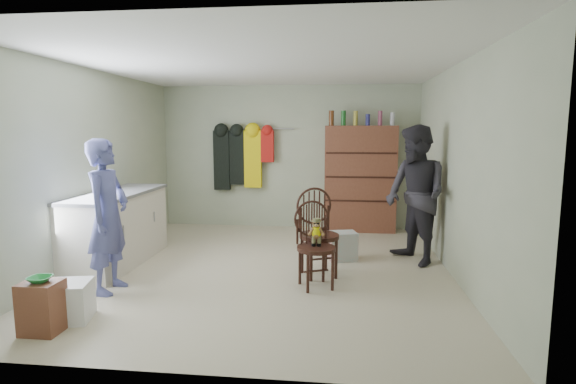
# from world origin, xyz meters

# --- Properties ---
(ground_plane) EXTENTS (5.00, 5.00, 0.00)m
(ground_plane) POSITION_xyz_m (0.00, 0.00, 0.00)
(ground_plane) COLOR beige
(ground_plane) RESTS_ON ground
(room_walls) EXTENTS (5.00, 5.00, 5.00)m
(room_walls) POSITION_xyz_m (0.00, 0.53, 1.58)
(room_walls) COLOR #B3BA9C
(room_walls) RESTS_ON ground
(counter) EXTENTS (0.64, 1.86, 0.94)m
(counter) POSITION_xyz_m (-1.95, 0.00, 0.47)
(counter) COLOR silver
(counter) RESTS_ON ground
(stool) EXTENTS (0.32, 0.27, 0.45)m
(stool) POSITION_xyz_m (-1.62, -1.99, 0.23)
(stool) COLOR brown
(stool) RESTS_ON ground
(bowl) EXTENTS (0.19, 0.19, 0.05)m
(bowl) POSITION_xyz_m (-1.62, -1.99, 0.48)
(bowl) COLOR green
(bowl) RESTS_ON stool
(plastic_tub) EXTENTS (0.45, 0.43, 0.36)m
(plastic_tub) POSITION_xyz_m (-1.55, -1.73, 0.18)
(plastic_tub) COLOR white
(plastic_tub) RESTS_ON ground
(chair_front) EXTENTS (0.55, 0.55, 0.95)m
(chair_front) POSITION_xyz_m (0.63, -0.56, 0.53)
(chair_front) COLOR #351A12
(chair_front) RESTS_ON ground
(chair_far) EXTENTS (0.61, 0.61, 1.04)m
(chair_far) POSITION_xyz_m (0.64, -0.15, 0.56)
(chair_far) COLOR #351A12
(chair_far) RESTS_ON ground
(striped_bag) EXTENTS (0.42, 0.36, 0.38)m
(striped_bag) POSITION_xyz_m (0.95, 0.49, 0.19)
(striped_bag) COLOR #E58372
(striped_bag) RESTS_ON ground
(person_left) EXTENTS (0.40, 0.61, 1.64)m
(person_left) POSITION_xyz_m (-1.55, -0.96, 0.82)
(person_left) COLOR #4F5392
(person_left) RESTS_ON ground
(person_right) EXTENTS (1.00, 1.09, 1.80)m
(person_right) POSITION_xyz_m (1.87, 0.47, 0.90)
(person_right) COLOR #2D2B33
(person_right) RESTS_ON ground
(dresser) EXTENTS (1.20, 0.39, 2.05)m
(dresser) POSITION_xyz_m (1.25, 2.30, 0.91)
(dresser) COLOR brown
(dresser) RESTS_ON ground
(coat_rack) EXTENTS (1.42, 0.12, 1.09)m
(coat_rack) POSITION_xyz_m (-0.83, 2.38, 1.25)
(coat_rack) COLOR #99999E
(coat_rack) RESTS_ON ground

